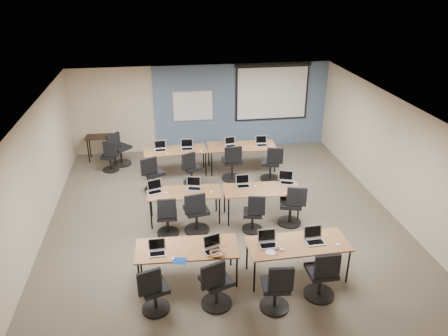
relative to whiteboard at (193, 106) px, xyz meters
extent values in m
cube|color=#6B6354|center=(0.30, -4.43, -1.45)|extent=(8.00, 9.00, 0.02)
cube|color=white|center=(0.30, -4.43, 1.25)|extent=(8.00, 9.00, 0.02)
cube|color=beige|center=(0.30, 0.07, -0.10)|extent=(8.00, 0.04, 2.70)
cube|color=beige|center=(0.30, -8.93, -0.10)|extent=(8.00, 0.04, 2.70)
cube|color=beige|center=(-3.70, -4.43, -0.10)|extent=(0.04, 9.00, 2.70)
cube|color=beige|center=(4.30, -4.43, -0.10)|extent=(0.04, 9.00, 2.70)
cube|color=#3D5977|center=(1.55, 0.04, -0.10)|extent=(5.50, 0.04, 2.70)
cube|color=silver|center=(0.00, 0.00, 0.00)|extent=(1.28, 0.02, 0.98)
cube|color=white|center=(0.00, -0.01, 0.00)|extent=(1.20, 0.02, 0.90)
cube|color=black|center=(2.50, -0.02, 0.35)|extent=(2.32, 0.03, 1.82)
cube|color=white|center=(2.50, -0.03, 0.31)|extent=(2.20, 0.02, 1.62)
cylinder|color=black|center=(2.50, -0.03, 1.19)|extent=(2.40, 0.10, 0.10)
cube|color=brown|center=(-0.69, -6.45, -0.73)|extent=(1.86, 0.78, 0.03)
cylinder|color=black|center=(-1.56, -6.78, -1.10)|extent=(0.04, 0.04, 0.70)
cylinder|color=black|center=(0.18, -6.78, -1.10)|extent=(0.04, 0.04, 0.70)
cylinder|color=black|center=(-1.56, -6.13, -1.10)|extent=(0.04, 0.04, 0.70)
cylinder|color=black|center=(0.18, -6.13, -1.10)|extent=(0.04, 0.04, 0.70)
cube|color=#955D39|center=(1.35, -6.62, -0.73)|extent=(1.88, 0.79, 0.03)
cylinder|color=black|center=(0.47, -6.95, -1.10)|extent=(0.04, 0.04, 0.70)
cylinder|color=black|center=(2.23, -6.95, -1.10)|extent=(0.04, 0.04, 0.70)
cylinder|color=black|center=(0.47, -6.29, -1.10)|extent=(0.04, 0.04, 0.70)
cylinder|color=black|center=(2.23, -6.29, -1.10)|extent=(0.04, 0.04, 0.70)
cube|color=olive|center=(-0.59, -4.28, -0.73)|extent=(1.66, 0.69, 0.03)
cylinder|color=black|center=(-1.36, -4.56, -1.10)|extent=(0.04, 0.04, 0.70)
cylinder|color=black|center=(0.18, -4.56, -1.10)|extent=(0.04, 0.04, 0.70)
cylinder|color=black|center=(-1.36, -3.99, -1.10)|extent=(0.04, 0.04, 0.70)
cylinder|color=black|center=(0.18, -3.99, -1.10)|extent=(0.04, 0.04, 0.70)
cube|color=brown|center=(1.18, -4.39, -0.73)|extent=(1.75, 0.73, 0.03)
cylinder|color=black|center=(0.37, -4.70, -1.10)|extent=(0.04, 0.04, 0.70)
cylinder|color=black|center=(2.00, -4.70, -1.10)|extent=(0.04, 0.04, 0.70)
cylinder|color=black|center=(0.37, -4.09, -1.10)|extent=(0.04, 0.04, 0.70)
cylinder|color=black|center=(2.00, -4.09, -1.10)|extent=(0.04, 0.04, 0.70)
cube|color=#A15B29|center=(-0.67, -1.74, -0.73)|extent=(1.75, 0.73, 0.03)
cylinder|color=black|center=(-1.48, -2.05, -1.10)|extent=(0.04, 0.04, 0.70)
cylinder|color=black|center=(0.15, -2.05, -1.10)|extent=(0.04, 0.04, 0.70)
cylinder|color=black|center=(-1.48, -1.44, -1.10)|extent=(0.04, 0.04, 0.70)
cylinder|color=black|center=(0.15, -1.44, -1.10)|extent=(0.04, 0.04, 0.70)
cube|color=brown|center=(1.22, -1.72, -0.73)|extent=(1.94, 0.81, 0.03)
cylinder|color=black|center=(0.31, -2.06, -1.10)|extent=(0.04, 0.04, 0.70)
cylinder|color=black|center=(2.13, -2.06, -1.10)|extent=(0.04, 0.04, 0.70)
cylinder|color=black|center=(0.31, -1.37, -1.10)|extent=(0.04, 0.04, 0.70)
cylinder|color=black|center=(2.13, -1.37, -1.10)|extent=(0.04, 0.04, 0.70)
cube|color=#A0A0AC|center=(-1.22, -6.56, -0.71)|extent=(0.31, 0.22, 0.02)
cube|color=black|center=(-1.22, -6.58, -0.70)|extent=(0.26, 0.13, 0.00)
cube|color=#A0A0AC|center=(-1.22, -6.44, -0.59)|extent=(0.31, 0.06, 0.21)
cube|color=black|center=(-1.22, -6.45, -0.59)|extent=(0.27, 0.04, 0.17)
ellipsoid|color=white|center=(-0.96, -6.75, -0.71)|extent=(0.08, 0.10, 0.03)
cylinder|color=black|center=(-1.30, -7.15, -1.42)|extent=(0.49, 0.49, 0.05)
cylinder|color=black|center=(-1.30, -7.15, -1.23)|extent=(0.06, 0.06, 0.43)
cube|color=black|center=(-1.30, -7.15, -0.98)|extent=(0.43, 0.43, 0.08)
cube|color=black|center=(-1.36, -7.34, -0.70)|extent=(0.39, 0.06, 0.44)
cube|color=#B9B9B9|center=(-0.23, -6.63, -0.71)|extent=(0.33, 0.24, 0.02)
cube|color=black|center=(-0.23, -6.65, -0.70)|extent=(0.28, 0.14, 0.00)
cube|color=#B9B9B9|center=(-0.23, -6.50, -0.58)|extent=(0.33, 0.06, 0.23)
cube|color=black|center=(-0.23, -6.51, -0.58)|extent=(0.29, 0.04, 0.19)
ellipsoid|color=white|center=(-0.10, -6.75, -0.71)|extent=(0.07, 0.10, 0.03)
cylinder|color=black|center=(-0.25, -7.18, -1.42)|extent=(0.54, 0.54, 0.05)
cylinder|color=black|center=(-0.25, -7.18, -1.21)|extent=(0.06, 0.06, 0.48)
cube|color=black|center=(-0.25, -7.18, -0.93)|extent=(0.48, 0.48, 0.08)
cube|color=black|center=(-0.33, -7.38, -0.65)|extent=(0.43, 0.06, 0.44)
cube|color=#BABABA|center=(0.79, -6.62, -0.71)|extent=(0.34, 0.25, 0.02)
cube|color=black|center=(0.79, -6.64, -0.70)|extent=(0.29, 0.15, 0.00)
cube|color=#BABABA|center=(0.79, -6.48, -0.58)|extent=(0.34, 0.06, 0.24)
cube|color=black|center=(0.79, -6.49, -0.58)|extent=(0.30, 0.04, 0.19)
ellipsoid|color=white|center=(0.99, -6.78, -0.71)|extent=(0.09, 0.11, 0.03)
cylinder|color=black|center=(0.73, -7.41, -1.42)|extent=(0.51, 0.51, 0.05)
cylinder|color=black|center=(0.73, -7.41, -1.22)|extent=(0.06, 0.06, 0.45)
cube|color=black|center=(0.73, -7.41, -0.96)|extent=(0.45, 0.45, 0.08)
cube|color=black|center=(0.75, -7.62, -0.68)|extent=(0.41, 0.06, 0.44)
cube|color=#B1B1B1|center=(1.67, -6.64, -0.71)|extent=(0.35, 0.26, 0.02)
cube|color=black|center=(1.67, -6.66, -0.70)|extent=(0.30, 0.15, 0.00)
cube|color=#B1B1B1|center=(1.67, -6.50, -0.57)|extent=(0.35, 0.06, 0.24)
cube|color=black|center=(1.67, -6.51, -0.57)|extent=(0.31, 0.05, 0.20)
ellipsoid|color=white|center=(2.06, -6.78, -0.71)|extent=(0.09, 0.11, 0.04)
cylinder|color=black|center=(1.60, -7.22, -1.42)|extent=(0.55, 0.55, 0.05)
cylinder|color=black|center=(1.60, -7.22, -1.21)|extent=(0.06, 0.06, 0.49)
cube|color=black|center=(1.60, -7.22, -0.92)|extent=(0.49, 0.49, 0.08)
cube|color=black|center=(1.60, -7.45, -0.64)|extent=(0.44, 0.06, 0.44)
cube|color=silver|center=(-1.25, -4.21, -0.71)|extent=(0.34, 0.24, 0.02)
cube|color=black|center=(-1.25, -4.23, -0.70)|extent=(0.28, 0.14, 0.00)
cube|color=silver|center=(-1.25, -4.08, -0.58)|extent=(0.34, 0.06, 0.23)
cube|color=black|center=(-1.25, -4.09, -0.58)|extent=(0.29, 0.04, 0.19)
ellipsoid|color=white|center=(-0.99, -4.29, -0.71)|extent=(0.08, 0.11, 0.03)
cylinder|color=black|center=(-1.01, -4.81, -1.42)|extent=(0.49, 0.49, 0.05)
cylinder|color=black|center=(-1.01, -4.81, -1.23)|extent=(0.06, 0.06, 0.43)
cube|color=black|center=(-1.01, -4.81, -0.98)|extent=(0.43, 0.43, 0.08)
cube|color=black|center=(-1.00, -5.01, -0.70)|extent=(0.39, 0.06, 0.44)
cube|color=#B9B9B9|center=(-0.35, -4.17, -0.71)|extent=(0.33, 0.24, 0.02)
cube|color=black|center=(-0.35, -4.19, -0.70)|extent=(0.28, 0.14, 0.00)
cube|color=#B9B9B9|center=(-0.35, -4.04, -0.58)|extent=(0.33, 0.06, 0.23)
cube|color=black|center=(-0.35, -4.05, -0.58)|extent=(0.29, 0.04, 0.18)
ellipsoid|color=white|center=(0.01, -4.38, -0.71)|extent=(0.09, 0.11, 0.04)
cylinder|color=black|center=(-0.37, -4.79, -1.42)|extent=(0.56, 0.56, 0.05)
cylinder|color=black|center=(-0.37, -4.79, -1.20)|extent=(0.06, 0.06, 0.49)
cube|color=black|center=(-0.37, -4.79, -0.92)|extent=(0.49, 0.49, 0.08)
cube|color=black|center=(-0.41, -5.01, -0.64)|extent=(0.45, 0.06, 0.44)
cube|color=#B8B8BD|center=(0.79, -4.22, -0.71)|extent=(0.32, 0.23, 0.02)
cube|color=black|center=(0.79, -4.24, -0.70)|extent=(0.27, 0.14, 0.00)
cube|color=#B8B8BD|center=(0.79, -4.09, -0.59)|extent=(0.32, 0.06, 0.22)
cube|color=black|center=(0.79, -4.10, -0.59)|extent=(0.28, 0.04, 0.18)
ellipsoid|color=white|center=(1.06, -4.27, -0.71)|extent=(0.07, 0.10, 0.03)
cylinder|color=black|center=(0.86, -4.95, -1.42)|extent=(0.46, 0.46, 0.05)
cylinder|color=black|center=(0.86, -4.95, -1.25)|extent=(0.06, 0.06, 0.41)
cube|color=black|center=(0.86, -4.95, -1.00)|extent=(0.41, 0.41, 0.08)
cube|color=black|center=(0.90, -5.13, -0.72)|extent=(0.37, 0.06, 0.44)
cube|color=#B4B5C1|center=(1.84, -4.20, -0.71)|extent=(0.34, 0.25, 0.02)
cube|color=black|center=(1.84, -4.22, -0.70)|extent=(0.29, 0.15, 0.00)
cube|color=#B4B5C1|center=(1.84, -4.07, -0.58)|extent=(0.34, 0.06, 0.24)
cube|color=black|center=(1.84, -4.08, -0.58)|extent=(0.30, 0.04, 0.19)
ellipsoid|color=white|center=(2.04, -4.32, -0.71)|extent=(0.08, 0.10, 0.03)
cylinder|color=black|center=(1.77, -4.80, -1.42)|extent=(0.54, 0.54, 0.05)
cylinder|color=black|center=(1.77, -4.80, -1.21)|extent=(0.06, 0.06, 0.48)
cube|color=black|center=(1.77, -4.80, -0.93)|extent=(0.48, 0.48, 0.08)
cube|color=black|center=(1.83, -5.01, -0.65)|extent=(0.44, 0.06, 0.44)
cube|color=#B0B0B0|center=(-1.08, -1.73, -0.71)|extent=(0.33, 0.24, 0.02)
cube|color=black|center=(-1.08, -1.75, -0.70)|extent=(0.28, 0.14, 0.00)
cube|color=#B0B0B0|center=(-1.08, -1.60, -0.58)|extent=(0.33, 0.06, 0.23)
cube|color=black|center=(-1.08, -1.61, -0.58)|extent=(0.29, 0.04, 0.19)
ellipsoid|color=white|center=(-0.89, -1.97, -0.71)|extent=(0.06, 0.10, 0.03)
cylinder|color=black|center=(-1.29, -2.67, -1.42)|extent=(0.53, 0.53, 0.05)
cylinder|color=black|center=(-1.29, -2.67, -1.21)|extent=(0.06, 0.06, 0.47)
cube|color=black|center=(-1.29, -2.67, -0.94)|extent=(0.47, 0.47, 0.08)
cube|color=black|center=(-1.38, -2.87, -0.66)|extent=(0.43, 0.06, 0.44)
cube|color=silver|center=(-0.33, -1.74, -0.71)|extent=(0.34, 0.25, 0.02)
cube|color=black|center=(-0.33, -1.76, -0.70)|extent=(0.29, 0.14, 0.00)
cube|color=silver|center=(-0.33, -1.61, -0.58)|extent=(0.34, 0.06, 0.23)
cube|color=black|center=(-0.33, -1.62, -0.58)|extent=(0.30, 0.04, 0.19)
ellipsoid|color=white|center=(0.03, -1.96, -0.71)|extent=(0.07, 0.11, 0.04)
cylinder|color=black|center=(-0.28, -2.40, -1.42)|extent=(0.47, 0.47, 0.05)
cylinder|color=black|center=(-0.28, -2.40, -1.24)|extent=(0.06, 0.06, 0.42)
cube|color=black|center=(-0.28, -2.40, -0.99)|extent=(0.42, 0.42, 0.08)
cube|color=black|center=(-0.36, -2.58, -0.71)|extent=(0.38, 0.06, 0.44)
cube|color=#B1B1BB|center=(0.91, -1.70, -0.71)|extent=(0.31, 0.22, 0.02)
cube|color=black|center=(0.91, -1.72, -0.70)|extent=(0.26, 0.13, 0.00)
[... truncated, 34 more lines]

